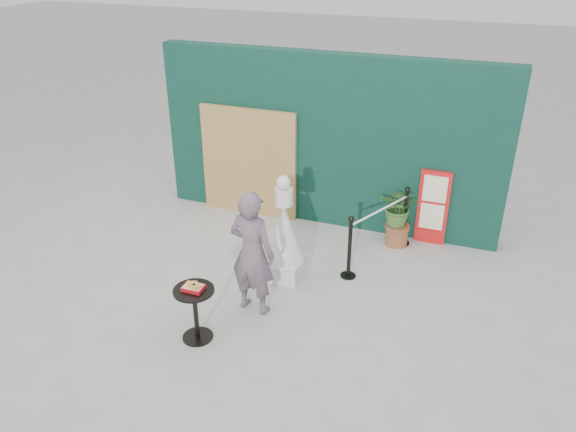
% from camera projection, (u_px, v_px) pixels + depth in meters
% --- Properties ---
extents(ground, '(60.00, 60.00, 0.00)m').
position_uv_depth(ground, '(258.00, 318.00, 7.66)').
color(ground, '#ADAAA5').
rests_on(ground, ground).
extents(back_wall, '(6.00, 0.30, 3.00)m').
position_uv_depth(back_wall, '(327.00, 142.00, 9.61)').
color(back_wall, '#0A3025').
rests_on(back_wall, ground).
extents(bamboo_fence, '(1.80, 0.08, 2.00)m').
position_uv_depth(bamboo_fence, '(249.00, 163.00, 10.10)').
color(bamboo_fence, tan).
rests_on(bamboo_fence, ground).
extents(woman, '(0.71, 0.51, 1.80)m').
position_uv_depth(woman, '(252.00, 253.00, 7.47)').
color(woman, slate).
rests_on(woman, ground).
extents(menu_board, '(0.50, 0.07, 1.30)m').
position_uv_depth(menu_board, '(433.00, 208.00, 9.25)').
color(menu_board, red).
rests_on(menu_board, ground).
extents(statue, '(0.65, 0.65, 1.66)m').
position_uv_depth(statue, '(284.00, 237.00, 8.31)').
color(statue, beige).
rests_on(statue, ground).
extents(cafe_table, '(0.52, 0.52, 0.75)m').
position_uv_depth(cafe_table, '(195.00, 306.00, 7.08)').
color(cafe_table, black).
rests_on(cafe_table, ground).
extents(food_basket, '(0.26, 0.19, 0.11)m').
position_uv_depth(food_basket, '(194.00, 287.00, 6.95)').
color(food_basket, '#AD1217').
rests_on(food_basket, cafe_table).
extents(planter, '(0.62, 0.53, 1.05)m').
position_uv_depth(planter, '(399.00, 212.00, 9.21)').
color(planter, '#925A2F').
rests_on(planter, ground).
extents(stanchion_barrier, '(0.84, 1.54, 1.03)m').
position_uv_depth(stanchion_barrier, '(379.00, 232.00, 8.83)').
color(stanchion_barrier, black).
rests_on(stanchion_barrier, ground).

